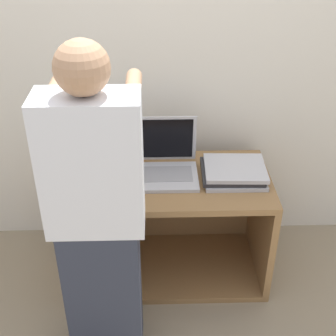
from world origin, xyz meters
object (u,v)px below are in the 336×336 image
Objects in this scene: laptop_open at (167,164)px; laptop_stack_right at (234,172)px; person at (98,220)px; laptop_stack_left at (101,173)px.

laptop_open reaches higher than laptop_stack_right.
laptop_stack_left is at bearing 94.45° from person.
laptop_open is at bearing 61.19° from person.
laptop_open is at bearing 8.46° from laptop_stack_left.
laptop_stack_left is at bearing -171.54° from laptop_open.
laptop_stack_left is 0.70m from laptop_stack_right.
laptop_stack_left is at bearing -179.80° from laptop_stack_right.
laptop_stack_left is 1.00× the size of laptop_stack_right.
person is (-0.66, -0.51, 0.10)m from laptop_stack_right.
laptop_stack_right is (0.70, 0.00, -0.01)m from laptop_stack_left.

